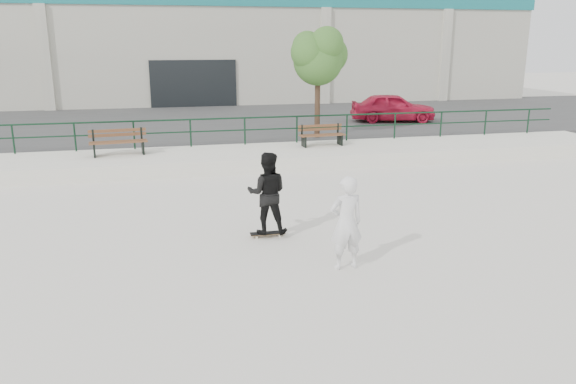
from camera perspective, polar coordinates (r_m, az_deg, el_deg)
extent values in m
plane|color=silver|center=(10.90, -0.88, -7.89)|extent=(120.00, 120.00, 0.00)
cube|color=silver|center=(19.83, -6.66, 3.34)|extent=(30.00, 3.00, 0.50)
cube|color=#3A3A3A|center=(28.18, -8.63, 6.75)|extent=(60.00, 14.00, 0.50)
cylinder|color=#12311E|center=(20.90, -7.17, 7.40)|extent=(28.00, 0.06, 0.06)
cylinder|color=#12311E|center=(20.96, -7.13, 6.18)|extent=(28.00, 0.05, 0.05)
cylinder|color=#12311E|center=(21.44, -26.13, 4.82)|extent=(0.06, 0.06, 1.00)
cylinder|color=#12311E|center=(21.07, -20.82, 5.22)|extent=(0.06, 0.06, 1.00)
cylinder|color=#12311E|center=(20.89, -15.37, 5.59)|extent=(0.06, 0.06, 1.00)
cylinder|color=#12311E|center=(20.89, -9.87, 5.91)|extent=(0.06, 0.06, 1.00)
cylinder|color=#12311E|center=(21.09, -4.41, 6.17)|extent=(0.06, 0.06, 1.00)
cylinder|color=#12311E|center=(21.48, 0.91, 6.37)|extent=(0.06, 0.06, 1.00)
cylinder|color=#12311E|center=(22.04, 5.99, 6.52)|extent=(0.06, 0.06, 1.00)
cylinder|color=#12311E|center=(22.76, 10.80, 6.60)|extent=(0.06, 0.06, 1.00)
cylinder|color=#12311E|center=(23.63, 15.28, 6.64)|extent=(0.06, 0.06, 1.00)
cylinder|color=#12311E|center=(24.63, 19.42, 6.65)|extent=(0.06, 0.06, 1.00)
cylinder|color=#12311E|center=(25.75, 23.22, 6.62)|extent=(0.06, 0.06, 1.00)
cube|color=beige|center=(41.86, -10.43, 14.50)|extent=(44.00, 16.00, 8.00)
cube|color=black|center=(33.93, -9.55, 10.40)|extent=(5.00, 0.15, 3.20)
cube|color=beige|center=(34.25, -23.43, 11.95)|extent=(0.60, 0.25, 6.20)
cube|color=beige|center=(35.21, 3.80, 13.18)|extent=(0.60, 0.25, 6.20)
cube|color=beige|center=(38.27, 15.65, 12.82)|extent=(0.60, 0.25, 6.20)
cube|color=brown|center=(19.71, -16.82, 4.81)|extent=(1.91, 0.33, 0.04)
cube|color=brown|center=(19.90, -16.85, 4.90)|extent=(1.91, 0.33, 0.04)
cube|color=brown|center=(20.08, -16.88, 4.98)|extent=(1.91, 0.33, 0.04)
cube|color=brown|center=(20.13, -16.93, 5.58)|extent=(1.90, 0.24, 0.11)
cube|color=brown|center=(20.11, -16.96, 6.00)|extent=(1.90, 0.24, 0.11)
cube|color=black|center=(19.92, -19.08, 4.05)|extent=(0.12, 0.53, 0.44)
cube|color=black|center=(20.12, -19.19, 5.40)|extent=(0.07, 0.06, 0.44)
cube|color=black|center=(19.98, -14.53, 4.42)|extent=(0.12, 0.53, 0.44)
cube|color=black|center=(20.18, -14.68, 5.76)|extent=(0.07, 0.06, 0.44)
cube|color=brown|center=(20.64, 3.65, 5.72)|extent=(1.70, 0.21, 0.04)
cube|color=brown|center=(20.80, 3.49, 5.80)|extent=(1.70, 0.21, 0.04)
cube|color=brown|center=(20.96, 3.33, 5.87)|extent=(1.70, 0.21, 0.04)
cube|color=brown|center=(21.00, 3.27, 6.38)|extent=(1.70, 0.14, 0.09)
cube|color=brown|center=(20.98, 3.28, 6.74)|extent=(1.70, 0.14, 0.09)
cube|color=black|center=(20.61, 1.62, 5.15)|extent=(0.08, 0.47, 0.40)
cube|color=black|center=(20.78, 1.42, 6.31)|extent=(0.06, 0.05, 0.40)
cube|color=black|center=(21.08, 5.30, 5.31)|extent=(0.08, 0.47, 0.40)
cube|color=black|center=(21.25, 5.08, 6.45)|extent=(0.06, 0.05, 0.40)
cylinder|color=#433021|center=(22.64, 3.00, 8.83)|extent=(0.22, 0.22, 2.59)
sphere|color=#356926|center=(22.52, 3.06, 13.19)|extent=(1.94, 1.94, 1.94)
sphere|color=#356926|center=(22.97, 4.17, 13.75)|extent=(1.51, 1.51, 1.51)
sphere|color=#356926|center=(22.19, 2.13, 14.01)|extent=(1.40, 1.40, 1.40)
sphere|color=#356926|center=(22.15, 3.96, 14.82)|extent=(1.29, 1.29, 1.29)
sphere|color=#356926|center=(22.84, 1.97, 14.58)|extent=(1.19, 1.19, 1.19)
imported|color=#B71636|center=(27.68, 10.60, 8.46)|extent=(4.25, 2.43, 1.36)
cube|color=black|center=(12.64, -2.09, -4.18)|extent=(0.78, 0.21, 0.02)
cube|color=brown|center=(12.64, -2.09, -4.25)|extent=(0.78, 0.21, 0.01)
cube|color=#98999D|center=(12.61, -3.25, -4.43)|extent=(0.06, 0.16, 0.03)
cube|color=#98999D|center=(12.69, -0.93, -4.27)|extent=(0.06, 0.16, 0.03)
cylinder|color=beige|center=(12.53, -3.18, -4.65)|extent=(0.06, 0.03, 0.06)
cylinder|color=beige|center=(12.70, -3.32, -4.37)|extent=(0.06, 0.03, 0.06)
cylinder|color=beige|center=(12.61, -0.84, -4.49)|extent=(0.06, 0.03, 0.06)
cylinder|color=beige|center=(12.79, -1.01, -4.21)|extent=(0.06, 0.03, 0.06)
imported|color=black|center=(12.36, -2.13, -0.12)|extent=(1.02, 0.88, 1.84)
imported|color=white|center=(10.71, 5.93, -3.15)|extent=(0.71, 0.50, 1.83)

